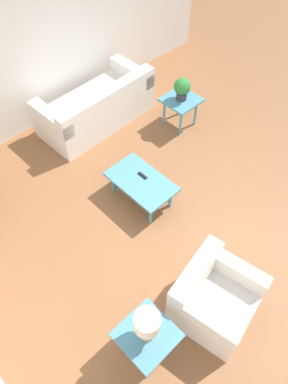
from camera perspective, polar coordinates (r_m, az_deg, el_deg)
ground_plane at (r=5.46m, az=4.95°, el=-2.87°), size 14.00×14.00×0.00m
wall_right at (r=6.41m, az=-16.06°, el=20.93°), size 0.12×7.20×2.70m
sofa at (r=6.62m, az=-7.14°, el=12.64°), size 0.97×1.99×0.82m
armchair at (r=4.53m, az=10.47°, el=-15.57°), size 0.97×1.01×0.77m
coffee_table at (r=5.32m, az=-0.42°, el=1.42°), size 0.99×0.60×0.39m
side_table_plant at (r=6.46m, az=5.62°, el=13.37°), size 0.56×0.56×0.54m
side_table_lamp at (r=4.15m, az=0.45°, el=-21.22°), size 0.56×0.56×0.54m
potted_plant at (r=6.28m, az=5.84°, el=15.49°), size 0.28×0.28×0.38m
table_lamp at (r=3.80m, az=0.49°, el=-19.58°), size 0.26×0.26×0.45m
remote_control at (r=5.33m, az=-0.22°, el=2.53°), size 0.16×0.04×0.02m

